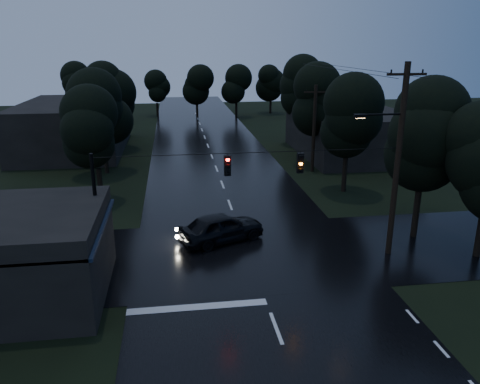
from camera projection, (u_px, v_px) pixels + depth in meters
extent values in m
cube|color=black|center=(217.00, 169.00, 42.15)|extent=(12.00, 120.00, 0.02)
cube|color=black|center=(248.00, 254.00, 25.18)|extent=(60.00, 9.00, 0.02)
cube|color=black|center=(30.00, 230.00, 20.02)|extent=(6.00, 7.00, 0.12)
cube|color=black|center=(102.00, 226.00, 20.43)|extent=(0.30, 7.00, 0.15)
cylinder|color=black|center=(90.00, 296.00, 18.09)|extent=(0.10, 0.10, 3.00)
cylinder|color=black|center=(109.00, 235.00, 23.75)|extent=(0.10, 0.10, 3.00)
cube|color=#FDB065|center=(97.00, 255.00, 19.22)|extent=(0.06, 1.60, 0.50)
cube|color=#FDB065|center=(105.00, 230.00, 21.77)|extent=(0.06, 1.20, 0.50)
cube|color=black|center=(350.00, 133.00, 47.16)|extent=(10.00, 14.00, 4.40)
cube|color=black|center=(74.00, 127.00, 48.93)|extent=(10.00, 16.00, 5.00)
cylinder|color=black|center=(397.00, 163.00, 23.74)|extent=(0.30, 0.30, 10.00)
cube|color=black|center=(407.00, 74.00, 22.40)|extent=(2.00, 0.12, 0.12)
cylinder|color=black|center=(381.00, 114.00, 22.83)|extent=(2.20, 0.10, 0.10)
cube|color=black|center=(360.00, 116.00, 22.69)|extent=(0.60, 0.25, 0.18)
cube|color=#FFB266|center=(360.00, 118.00, 22.72)|extent=(0.45, 0.18, 0.03)
cylinder|color=black|center=(314.00, 129.00, 40.26)|extent=(0.30, 0.30, 7.50)
cube|color=black|center=(316.00, 92.00, 39.30)|extent=(2.00, 0.12, 0.12)
cylinder|color=black|center=(97.00, 215.00, 22.31)|extent=(0.18, 0.18, 6.00)
cylinder|color=black|center=(252.00, 153.00, 22.48)|extent=(15.00, 0.03, 0.03)
cube|color=black|center=(227.00, 166.00, 22.49)|extent=(0.32, 0.25, 1.00)
sphere|color=#FF0C07|center=(228.00, 166.00, 22.35)|extent=(0.18, 0.18, 0.18)
cube|color=black|center=(300.00, 163.00, 22.98)|extent=(0.32, 0.25, 1.00)
sphere|color=orange|center=(301.00, 164.00, 22.84)|extent=(0.18, 0.18, 0.18)
cylinder|color=black|center=(416.00, 214.00, 27.05)|extent=(0.36, 0.36, 2.80)
sphere|color=black|center=(423.00, 157.00, 26.02)|extent=(4.48, 4.48, 4.48)
sphere|color=black|center=(425.00, 135.00, 25.66)|extent=(4.48, 4.48, 4.48)
sphere|color=black|center=(428.00, 113.00, 25.29)|extent=(4.48, 4.48, 4.48)
cylinder|color=black|center=(480.00, 235.00, 24.55)|extent=(0.36, 0.36, 2.45)
cylinder|color=black|center=(100.00, 186.00, 33.02)|extent=(0.36, 0.36, 2.45)
sphere|color=black|center=(96.00, 144.00, 32.11)|extent=(3.92, 3.92, 3.92)
sphere|color=black|center=(95.00, 129.00, 31.80)|extent=(3.92, 3.92, 3.92)
sphere|color=black|center=(93.00, 114.00, 31.48)|extent=(3.92, 3.92, 3.92)
cylinder|color=black|center=(106.00, 158.00, 40.45)|extent=(0.36, 0.36, 2.62)
sphere|color=black|center=(103.00, 122.00, 39.49)|extent=(4.20, 4.20, 4.20)
sphere|color=black|center=(101.00, 108.00, 39.14)|extent=(4.20, 4.20, 4.20)
sphere|color=black|center=(100.00, 95.00, 38.80)|extent=(4.20, 4.20, 4.20)
cylinder|color=black|center=(112.00, 136.00, 49.78)|extent=(0.36, 0.36, 2.80)
sphere|color=black|center=(109.00, 104.00, 48.74)|extent=(4.48, 4.48, 4.48)
sphere|color=black|center=(108.00, 92.00, 48.38)|extent=(4.48, 4.48, 4.48)
sphere|color=black|center=(107.00, 80.00, 48.02)|extent=(4.48, 4.48, 4.48)
cylinder|color=black|center=(344.00, 175.00, 35.43)|extent=(0.36, 0.36, 2.62)
sphere|color=black|center=(347.00, 133.00, 34.47)|extent=(4.20, 4.20, 4.20)
sphere|color=black|center=(348.00, 118.00, 34.12)|extent=(4.20, 4.20, 4.20)
sphere|color=black|center=(349.00, 102.00, 33.78)|extent=(4.20, 4.20, 4.20)
cylinder|color=black|center=(320.00, 150.00, 43.03)|extent=(0.36, 0.36, 2.80)
sphere|color=black|center=(322.00, 113.00, 42.00)|extent=(4.48, 4.48, 4.48)
sphere|color=black|center=(323.00, 100.00, 41.64)|extent=(4.48, 4.48, 4.48)
sphere|color=black|center=(323.00, 86.00, 41.27)|extent=(4.48, 4.48, 4.48)
cylinder|color=black|center=(298.00, 130.00, 52.52)|extent=(0.36, 0.36, 2.97)
sphere|color=black|center=(299.00, 98.00, 51.42)|extent=(4.76, 4.76, 4.76)
sphere|color=black|center=(300.00, 86.00, 51.03)|extent=(4.76, 4.76, 4.76)
sphere|color=black|center=(300.00, 74.00, 50.65)|extent=(4.76, 4.76, 4.76)
imported|color=black|center=(221.00, 227.00, 26.53)|extent=(5.32, 3.77, 1.68)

